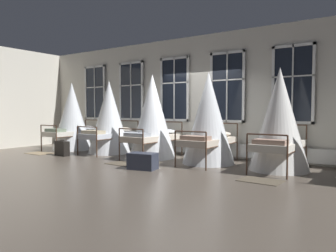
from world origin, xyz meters
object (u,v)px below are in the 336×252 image
object	(u,v)px
cot_second	(109,118)
travel_trunk	(143,161)
cot_first	(72,117)
cot_fifth	(279,121)
cot_fourth	(208,119)
suitcase_dark	(62,148)
cot_third	(152,118)

from	to	relation	value
cot_second	travel_trunk	world-z (taller)	cot_second
cot_first	cot_second	size ratio (longest dim) A/B	1.01
cot_fifth	travel_trunk	size ratio (longest dim) A/B	3.65
cot_second	travel_trunk	size ratio (longest dim) A/B	3.61
cot_second	cot_fourth	bearing A→B (deg)	-90.95
cot_fourth	travel_trunk	xyz separation A→B (m)	(-0.87, -1.61, -0.94)
cot_first	suitcase_dark	size ratio (longest dim) A/B	3.98
cot_second	suitcase_dark	distance (m)	1.71
cot_first	cot_fourth	world-z (taller)	cot_fourth
cot_second	suitcase_dark	size ratio (longest dim) A/B	3.95
cot_third	travel_trunk	distance (m)	2.09
cot_first	cot_second	world-z (taller)	cot_first
cot_third	travel_trunk	bearing A→B (deg)	-149.63
cot_first	cot_fourth	bearing A→B (deg)	-88.40
cot_third	cot_first	bearing A→B (deg)	90.44
cot_third	suitcase_dark	world-z (taller)	cot_third
cot_first	travel_trunk	size ratio (longest dim) A/B	3.64
travel_trunk	cot_fifth	bearing A→B (deg)	32.32
cot_fourth	cot_fifth	bearing A→B (deg)	-88.93
cot_first	cot_third	distance (m)	3.48
cot_first	suitcase_dark	world-z (taller)	cot_first
cot_fifth	travel_trunk	world-z (taller)	cot_fifth
cot_third	cot_fourth	distance (m)	1.79
cot_second	cot_fifth	bearing A→B (deg)	-90.12
cot_second	suitcase_dark	world-z (taller)	cot_second
cot_second	cot_fourth	world-z (taller)	cot_fourth
suitcase_dark	travel_trunk	size ratio (longest dim) A/B	0.91
cot_fourth	suitcase_dark	world-z (taller)	cot_fourth
suitcase_dark	cot_first	bearing A→B (deg)	138.64
cot_first	cot_fourth	size ratio (longest dim) A/B	0.99
cot_second	cot_third	xyz separation A→B (m)	(1.77, -0.06, 0.04)
cot_second	cot_third	world-z (taller)	cot_third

